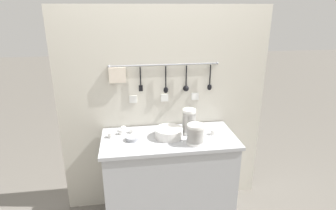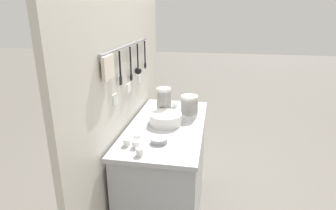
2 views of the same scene
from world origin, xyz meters
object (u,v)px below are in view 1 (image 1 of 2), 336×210
object	(u,v)px
plate_stack	(169,133)
steel_mixing_bowl	(132,139)
bowl_stack_back_corner	(195,134)
cup_beside_plates	(200,129)
bowl_stack_tall_left	(189,121)
cup_edge_far	(123,129)
cup_mid_row	(132,131)
cup_back_right	(213,132)
cup_edge_near	(111,135)
cup_front_right	(122,132)

from	to	relation	value
plate_stack	steel_mixing_bowl	bearing A→B (deg)	-177.24
bowl_stack_back_corner	cup_beside_plates	world-z (taller)	bowl_stack_back_corner
bowl_stack_tall_left	cup_edge_far	xyz separation A→B (m)	(-0.59, 0.14, -0.09)
bowl_stack_back_corner	bowl_stack_tall_left	distance (m)	0.21
plate_stack	cup_mid_row	bearing A→B (deg)	156.86
cup_back_right	cup_edge_far	bearing A→B (deg)	166.66
cup_mid_row	cup_beside_plates	distance (m)	0.62
plate_stack	cup_beside_plates	size ratio (longest dim) A/B	5.31
cup_edge_far	cup_mid_row	world-z (taller)	same
steel_mixing_bowl	plate_stack	bearing A→B (deg)	2.76
steel_mixing_bowl	cup_edge_near	bearing A→B (deg)	156.21
cup_edge_far	cup_front_right	size ratio (longest dim) A/B	1.00
plate_stack	cup_front_right	size ratio (longest dim) A/B	5.31
plate_stack	bowl_stack_back_corner	bearing A→B (deg)	-38.70
bowl_stack_tall_left	cup_back_right	world-z (taller)	bowl_stack_tall_left
bowl_stack_back_corner	cup_mid_row	xyz separation A→B (m)	(-0.52, 0.30, -0.07)
bowl_stack_tall_left	cup_front_right	distance (m)	0.62
plate_stack	cup_edge_near	world-z (taller)	plate_stack
bowl_stack_back_corner	cup_edge_near	size ratio (longest dim) A/B	3.80
bowl_stack_back_corner	cup_back_right	xyz separation A→B (m)	(0.20, 0.15, -0.07)
cup_front_right	bowl_stack_back_corner	bearing A→B (deg)	-24.29
cup_edge_far	cup_front_right	xyz separation A→B (m)	(-0.02, -0.07, 0.00)
bowl_stack_back_corner	steel_mixing_bowl	size ratio (longest dim) A/B	1.59
cup_back_right	cup_beside_plates	bearing A→B (deg)	143.44
cup_edge_near	cup_beside_plates	xyz separation A→B (m)	(0.81, 0.00, 0.00)
bowl_stack_tall_left	cup_front_right	xyz separation A→B (m)	(-0.61, 0.07, -0.09)
plate_stack	cup_edge_far	world-z (taller)	plate_stack
bowl_stack_tall_left	steel_mixing_bowl	xyz separation A→B (m)	(-0.51, -0.06, -0.10)
cup_mid_row	cup_beside_plates	xyz separation A→B (m)	(0.62, -0.07, 0.00)
cup_front_right	cup_back_right	bearing A→B (deg)	-8.57
bowl_stack_tall_left	plate_stack	xyz separation A→B (m)	(-0.19, -0.05, -0.08)
bowl_stack_tall_left	plate_stack	distance (m)	0.21
bowl_stack_back_corner	cup_mid_row	size ratio (longest dim) A/B	3.80
plate_stack	cup_back_right	bearing A→B (deg)	-0.86
bowl_stack_back_corner	cup_edge_far	bearing A→B (deg)	150.05
bowl_stack_tall_left	cup_front_right	bearing A→B (deg)	173.56
steel_mixing_bowl	cup_front_right	distance (m)	0.16
cup_edge_far	cup_back_right	size ratio (longest dim) A/B	1.00
cup_front_right	cup_edge_near	bearing A→B (deg)	-151.39
steel_mixing_bowl	cup_edge_near	distance (m)	0.20
plate_stack	cup_mid_row	distance (m)	0.35
plate_stack	cup_mid_row	world-z (taller)	plate_stack
cup_front_right	cup_mid_row	world-z (taller)	same
bowl_stack_tall_left	cup_front_right	size ratio (longest dim) A/B	5.06
cup_front_right	cup_back_right	size ratio (longest dim) A/B	1.00
cup_beside_plates	cup_edge_far	bearing A→B (deg)	170.73
plate_stack	cup_beside_plates	xyz separation A→B (m)	(0.30, 0.07, -0.02)
plate_stack	cup_edge_near	bearing A→B (deg)	172.57
cup_mid_row	bowl_stack_back_corner	bearing A→B (deg)	-29.73
cup_edge_far	cup_beside_plates	bearing A→B (deg)	-9.27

